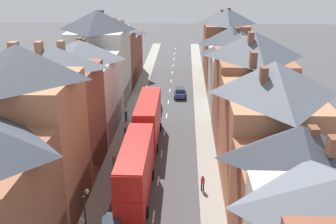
{
  "coord_description": "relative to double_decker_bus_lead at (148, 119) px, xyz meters",
  "views": [
    {
      "loc": [
        2.46,
        -16.2,
        20.23
      ],
      "look_at": [
        0.44,
        30.47,
        2.66
      ],
      "focal_mm": 42.0,
      "sensor_mm": 36.0,
      "label": 1
    }
  ],
  "objects": [
    {
      "name": "pedestrian_far_right",
      "position": [
        -3.61,
        5.95,
        -1.78
      ],
      "size": [
        0.36,
        0.22,
        1.61
      ],
      "color": "#23232D",
      "rests_on": "pavement_left"
    },
    {
      "name": "pavement_right",
      "position": [
        6.91,
        10.59,
        -2.75
      ],
      "size": [
        2.2,
        104.0,
        0.14
      ],
      "primitive_type": "cube",
      "color": "gray",
      "rests_on": "ground"
    },
    {
      "name": "double_decker_bus_lead",
      "position": [
        0.0,
        0.0,
        0.0
      ],
      "size": [
        2.74,
        10.8,
        5.3
      ],
      "color": "red",
      "rests_on": "ground"
    },
    {
      "name": "car_parked_left_a",
      "position": [
        3.61,
        17.19,
        -2.02
      ],
      "size": [
        1.9,
        3.95,
        1.58
      ],
      "color": "navy",
      "rests_on": "ground"
    },
    {
      "name": "car_near_silver",
      "position": [
        -1.29,
        4.07,
        -2.01
      ],
      "size": [
        1.9,
        4.59,
        1.6
      ],
      "color": "maroon",
      "rests_on": "ground"
    },
    {
      "name": "car_parked_right_a",
      "position": [
        -1.29,
        -7.38,
        -1.96
      ],
      "size": [
        1.9,
        4.17,
        1.71
      ],
      "color": "#4C515B",
      "rests_on": "ground"
    },
    {
      "name": "car_mid_black",
      "position": [
        0.01,
        10.09,
        -1.98
      ],
      "size": [
        1.9,
        4.24,
        1.67
      ],
      "color": "#B7BABF",
      "rests_on": "ground"
    },
    {
      "name": "street_lamp",
      "position": [
        -2.44,
        -20.84,
        0.43
      ],
      "size": [
        0.2,
        1.12,
        5.5
      ],
      "color": "black",
      "rests_on": "ground"
    },
    {
      "name": "pedestrian_mid_right",
      "position": [
        -2.94,
        -7.39,
        -1.78
      ],
      "size": [
        0.36,
        0.22,
        1.61
      ],
      "color": "brown",
      "rests_on": "pavement_left"
    },
    {
      "name": "centre_line_dashes",
      "position": [
        1.81,
        8.59,
        -2.81
      ],
      "size": [
        0.14,
        97.8,
        0.01
      ],
      "color": "silver",
      "rests_on": "ground"
    },
    {
      "name": "terrace_row_left",
      "position": [
        -8.38,
        -1.42,
        3.31
      ],
      "size": [
        8.0,
        75.03,
        14.67
      ],
      "color": "brown",
      "rests_on": "ground"
    },
    {
      "name": "double_decker_bus_mid_street",
      "position": [
        0.0,
        -12.43,
        0.0
      ],
      "size": [
        2.74,
        10.8,
        5.3
      ],
      "color": "red",
      "rests_on": "ground"
    },
    {
      "name": "pavement_left",
      "position": [
        -3.29,
        10.59,
        -2.75
      ],
      "size": [
        2.2,
        104.0,
        0.14
      ],
      "primitive_type": "cube",
      "color": "gray",
      "rests_on": "ground"
    },
    {
      "name": "pedestrian_mid_left",
      "position": [
        6.14,
        -11.24,
        -1.78
      ],
      "size": [
        0.36,
        0.22,
        1.61
      ],
      "color": "#23232D",
      "rests_on": "pavement_right"
    },
    {
      "name": "terrace_row_right",
      "position": [
        11.99,
        -1.82,
        3.2
      ],
      "size": [
        8.0,
        76.24,
        13.49
      ],
      "color": "brown",
      "rests_on": "ground"
    },
    {
      "name": "pedestrian_far_left",
      "position": [
        -3.15,
        1.9,
        -1.78
      ],
      "size": [
        0.36,
        0.22,
        1.61
      ],
      "color": "#3D4256",
      "rests_on": "pavement_left"
    }
  ]
}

